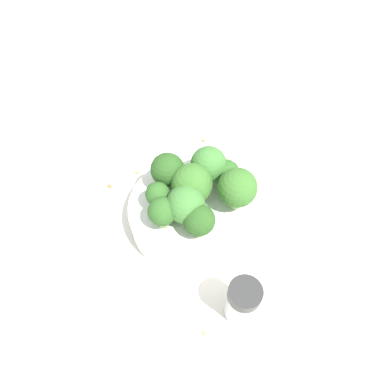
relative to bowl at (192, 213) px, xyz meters
name	(u,v)px	position (x,y,z in m)	size (l,w,h in m)	color
ground_plane	(192,219)	(0.00, 0.00, -0.02)	(3.00, 3.00, 0.00)	silver
bowl	(192,213)	(0.00, 0.00, 0.00)	(0.18, 0.18, 0.04)	white
broccoli_floret_0	(192,184)	(0.00, -0.01, 0.05)	(0.06, 0.06, 0.06)	#8EB770
broccoli_floret_1	(199,221)	(-0.01, 0.04, 0.05)	(0.04, 0.04, 0.05)	#7A9E5B
broccoli_floret_2	(168,170)	(0.03, -0.04, 0.06)	(0.05, 0.05, 0.06)	#84AD66
broccoli_floret_3	(186,205)	(0.01, 0.02, 0.05)	(0.05, 0.05, 0.06)	#7A9E5B
broccoli_floret_4	(226,174)	(-0.05, -0.04, 0.04)	(0.04, 0.04, 0.05)	#7A9E5B
broccoli_floret_5	(158,196)	(0.05, 0.00, 0.05)	(0.03, 0.03, 0.05)	#7A9E5B
broccoli_floret_6	(162,212)	(0.04, 0.03, 0.05)	(0.04, 0.04, 0.05)	#7A9E5B
broccoli_floret_7	(237,186)	(-0.06, 0.00, 0.06)	(0.05, 0.05, 0.07)	#84AD66
broccoli_floret_8	(208,164)	(-0.02, -0.04, 0.05)	(0.05, 0.05, 0.06)	#84AD66
pepper_shaker	(242,302)	(-0.05, 0.14, 0.02)	(0.04, 0.04, 0.08)	silver
almond_crumb_0	(203,140)	(-0.03, -0.15, -0.01)	(0.01, 0.01, 0.01)	tan
almond_crumb_1	(109,186)	(0.13, -0.06, -0.02)	(0.01, 0.00, 0.01)	olive
almond_crumb_2	(205,333)	(-0.01, 0.16, -0.02)	(0.01, 0.00, 0.01)	tan
almond_crumb_3	(221,153)	(-0.05, -0.12, -0.01)	(0.01, 0.01, 0.01)	tan
almond_crumb_4	(137,172)	(0.09, -0.09, -0.02)	(0.01, 0.00, 0.01)	#AD7F4C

